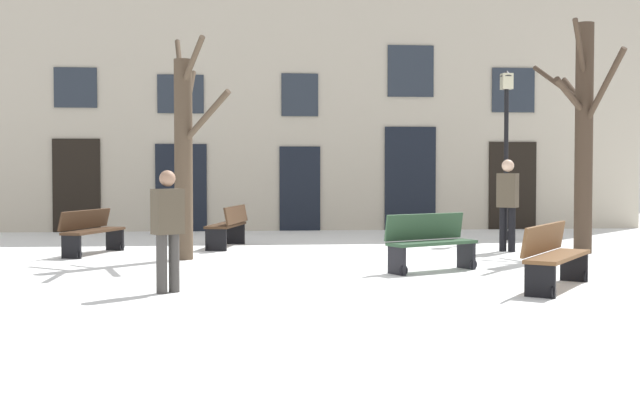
# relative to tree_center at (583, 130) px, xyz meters

# --- Properties ---
(ground_plane) EXTENTS (30.20, 30.20, 0.00)m
(ground_plane) POSITION_rel_tree_center_xyz_m (-5.02, -1.28, -2.36)
(ground_plane) COLOR white
(building_facade) EXTENTS (18.87, 0.60, 7.54)m
(building_facade) POSITION_rel_tree_center_xyz_m (-5.01, 6.63, 1.44)
(building_facade) COLOR #BCB29E
(building_facade) RESTS_ON ground
(tree_center) EXTENTS (1.21, 2.27, 4.39)m
(tree_center) POSITION_rel_tree_center_xyz_m (0.00, 0.00, 0.00)
(tree_center) COLOR #423326
(tree_center) RESTS_ON ground
(tree_left_of_center) EXTENTS (1.13, 2.25, 4.10)m
(tree_left_of_center) POSITION_rel_tree_center_xyz_m (-7.50, -0.39, -0.42)
(tree_left_of_center) COLOR #4C3D2D
(tree_left_of_center) RESTS_ON ground
(streetlamp) EXTENTS (0.30, 0.30, 3.87)m
(streetlamp) POSITION_rel_tree_center_xyz_m (-0.49, 3.08, 0.00)
(streetlamp) COLOR black
(streetlamp) RESTS_ON ground
(bench_near_center_tree) EXTENTS (0.87, 1.77, 0.87)m
(bench_near_center_tree) POSITION_rel_tree_center_xyz_m (-6.78, 1.80, -1.91)
(bench_near_center_tree) COLOR #3D2819
(bench_near_center_tree) RESTS_ON ground
(bench_facing_shops) EXTENTS (1.46, 1.75, 0.86)m
(bench_facing_shops) POSITION_rel_tree_center_xyz_m (-2.32, -4.45, -1.91)
(bench_facing_shops) COLOR brown
(bench_facing_shops) RESTS_ON ground
(bench_far_corner) EXTENTS (1.57, 1.10, 0.90)m
(bench_far_corner) POSITION_rel_tree_center_xyz_m (-3.53, -2.46, -1.90)
(bench_far_corner) COLOR #2D4C33
(bench_far_corner) RESTS_ON ground
(bench_near_lamp) EXTENTS (0.99, 1.76, 0.85)m
(bench_near_lamp) POSITION_rel_tree_center_xyz_m (-9.32, 0.64, -1.91)
(bench_near_lamp) COLOR #3D2819
(bench_near_lamp) RESTS_ON ground
(person_by_shop_door) EXTENTS (0.43, 0.41, 1.80)m
(person_by_shop_door) POSITION_rel_tree_center_xyz_m (-1.33, 0.43, -1.35)
(person_by_shop_door) COLOR black
(person_by_shop_door) RESTS_ON ground
(person_strolling) EXTENTS (0.44, 0.40, 1.58)m
(person_strolling) POSITION_rel_tree_center_xyz_m (-7.41, -4.36, -1.50)
(person_strolling) COLOR #403D3A
(person_strolling) RESTS_ON ground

